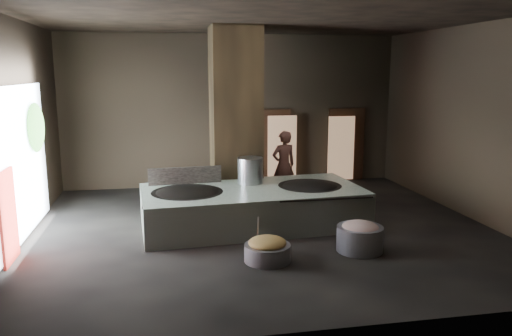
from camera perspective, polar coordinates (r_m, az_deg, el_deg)
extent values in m
cube|color=black|center=(11.15, 0.71, -7.13)|extent=(10.00, 9.00, 0.10)
cube|color=black|center=(10.66, 0.77, 17.08)|extent=(10.00, 9.00, 0.10)
cube|color=black|center=(15.13, -2.70, 6.54)|extent=(10.00, 0.10, 4.50)
cube|color=black|center=(6.32, 8.95, 0.20)|extent=(10.00, 0.10, 4.50)
cube|color=black|center=(10.86, -26.42, 3.67)|extent=(0.10, 9.00, 4.50)
cube|color=black|center=(12.67, 23.83, 4.76)|extent=(0.10, 9.00, 4.50)
cube|color=black|center=(12.48, -2.35, 5.60)|extent=(1.20, 1.20, 4.50)
cube|color=beige|center=(11.26, -0.41, -4.45)|extent=(5.01, 2.64, 0.85)
cube|color=black|center=(11.16, -0.42, -2.51)|extent=(4.76, 2.28, 0.03)
ellipsoid|color=black|center=(10.97, -7.86, -3.20)|extent=(1.53, 1.53, 0.42)
cylinder|color=black|center=(10.95, -7.87, -2.84)|extent=(1.56, 1.56, 0.05)
ellipsoid|color=black|center=(11.53, 6.16, -2.46)|extent=(1.43, 1.43, 0.40)
cylinder|color=black|center=(11.52, 6.17, -2.12)|extent=(1.46, 1.46, 0.05)
cylinder|color=#A2A3A9|center=(11.63, -0.66, -0.36)|extent=(0.59, 0.59, 0.63)
cube|color=black|center=(11.68, -8.10, -0.92)|extent=(1.69, 0.18, 0.42)
imported|color=#9A5C4E|center=(13.45, 3.18, 0.31)|extent=(0.76, 0.58, 1.86)
cylinder|color=gray|center=(9.25, 1.31, -9.65)|extent=(1.06, 1.06, 0.31)
ellipsoid|color=olive|center=(9.19, 1.31, -8.53)|extent=(0.70, 0.70, 0.21)
cylinder|color=#A2A3A9|center=(9.23, 0.21, -7.11)|extent=(0.07, 0.34, 0.60)
cylinder|color=gray|center=(9.92, 11.77, -7.91)|extent=(1.18, 1.18, 0.49)
ellipsoid|color=#AE7068|center=(9.86, 11.82, -6.77)|extent=(0.74, 0.74, 0.28)
cube|color=black|center=(15.38, 1.83, 2.31)|extent=(1.18, 0.08, 2.38)
cube|color=#8C6647|center=(15.27, 3.00, 2.04)|extent=(0.89, 0.04, 2.11)
cube|color=black|center=(16.07, 10.22, 2.51)|extent=(1.18, 0.08, 2.38)
cube|color=#8C6647|center=(15.86, 9.69, 2.24)|extent=(0.85, 0.04, 2.00)
cube|color=white|center=(11.12, -25.37, 0.50)|extent=(0.04, 4.20, 3.10)
cube|color=maroon|center=(10.03, -26.47, -5.03)|extent=(0.05, 0.90, 1.70)
ellipsoid|color=#194714|center=(12.07, -23.86, 4.26)|extent=(0.28, 1.10, 1.10)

